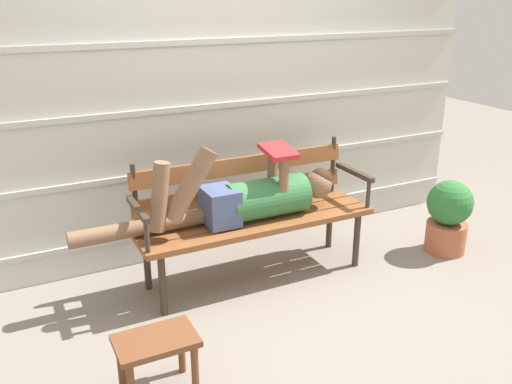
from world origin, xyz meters
TOP-DOWN VIEW (x-y plane):
  - ground_plane at (0.00, 0.00)m, footprint 12.00×12.00m
  - house_siding at (0.00, 0.66)m, footprint 4.14×0.08m
  - park_bench at (0.00, 0.17)m, footprint 1.57×0.44m
  - reclining_person at (-0.07, 0.10)m, footprint 1.72×0.26m
  - footstool at (-0.91, -0.70)m, footprint 0.37×0.25m
  - potted_plant at (1.42, -0.17)m, footprint 0.32×0.32m

SIDE VIEW (x-z plane):
  - ground_plane at x=0.00m, z-range 0.00..0.00m
  - footstool at x=-0.91m, z-range 0.09..0.39m
  - potted_plant at x=1.42m, z-range 0.01..0.56m
  - park_bench at x=0.00m, z-range 0.05..0.89m
  - reclining_person at x=-0.07m, z-range 0.31..0.85m
  - house_siding at x=0.00m, z-range 0.00..2.56m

